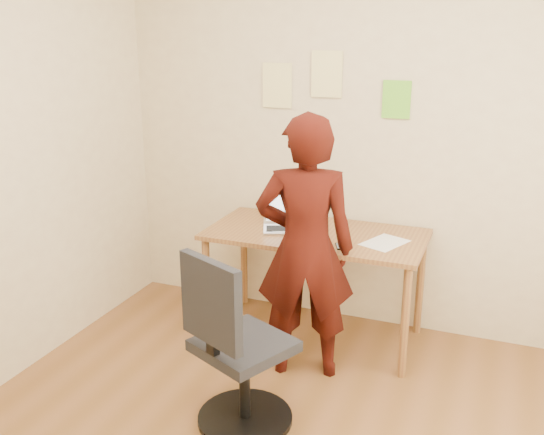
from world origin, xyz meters
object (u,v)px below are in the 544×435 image
at_px(office_chair, 235,355).
at_px(phone, 341,246).
at_px(desk, 315,245).
at_px(person, 305,248).
at_px(laptop, 286,221).

bearing_deg(office_chair, phone, 96.07).
bearing_deg(desk, phone, -43.25).
xyz_separation_m(desk, phone, (0.22, -0.21, 0.09)).
bearing_deg(desk, person, -80.51).
xyz_separation_m(office_chair, person, (0.15, 0.66, 0.37)).
bearing_deg(office_chair, laptop, 121.75).
bearing_deg(phone, office_chair, -131.44).
distance_m(desk, laptop, 0.25).
distance_m(laptop, person, 0.53).
bearing_deg(office_chair, desk, 110.77).
bearing_deg(phone, person, -146.35).
height_order(phone, office_chair, office_chair).
height_order(laptop, person, person).
height_order(desk, phone, phone).
distance_m(phone, office_chair, 0.99).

